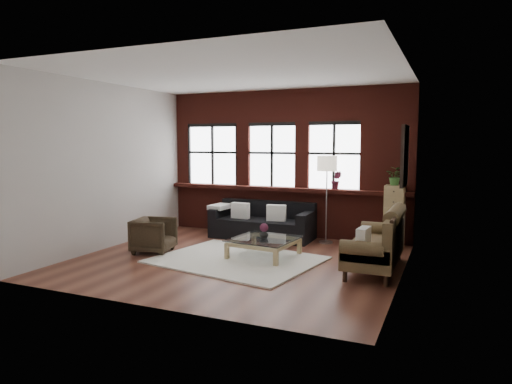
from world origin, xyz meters
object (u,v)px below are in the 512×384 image
at_px(drawer_chest, 394,216).
at_px(coffee_table, 264,248).
at_px(armchair, 154,235).
at_px(vintage_settee, 375,239).
at_px(floor_lamp, 327,196).
at_px(vase, 264,234).
at_px(dark_sofa, 262,220).

bearing_deg(drawer_chest, coffee_table, -137.84).
height_order(armchair, coffee_table, armchair).
xyz_separation_m(vintage_settee, floor_lamp, (-1.23, 1.63, 0.46)).
bearing_deg(vintage_settee, vase, 179.49).
distance_m(armchair, floor_lamp, 3.51).
relative_size(armchair, drawer_chest, 0.58).
distance_m(dark_sofa, floor_lamp, 1.50).
xyz_separation_m(vase, drawer_chest, (2.03, 1.84, 0.18)).
xyz_separation_m(drawer_chest, floor_lamp, (-1.31, -0.22, 0.36)).
height_order(vintage_settee, floor_lamp, floor_lamp).
relative_size(vase, floor_lamp, 0.08).
relative_size(armchair, floor_lamp, 0.37).
height_order(coffee_table, drawer_chest, drawer_chest).
bearing_deg(dark_sofa, drawer_chest, 6.34).
height_order(vintage_settee, vase, vintage_settee).
bearing_deg(floor_lamp, vase, -113.88).
bearing_deg(floor_lamp, dark_sofa, -176.81).
relative_size(vintage_settee, vase, 11.81).
height_order(vase, drawer_chest, drawer_chest).
xyz_separation_m(dark_sofa, coffee_table, (0.68, -1.54, -0.22)).
height_order(vintage_settee, drawer_chest, drawer_chest).
distance_m(coffee_table, drawer_chest, 2.77).
height_order(vase, floor_lamp, floor_lamp).
bearing_deg(dark_sofa, floor_lamp, 3.19).
relative_size(dark_sofa, armchair, 3.07).
distance_m(vintage_settee, coffee_table, 1.97).
relative_size(vintage_settee, coffee_table, 1.78).
bearing_deg(vintage_settee, floor_lamp, 126.99).
xyz_separation_m(dark_sofa, vintage_settee, (2.62, -1.55, 0.12)).
relative_size(armchair, coffee_table, 0.66).
relative_size(dark_sofa, coffee_table, 2.02).
distance_m(vintage_settee, vase, 1.94).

